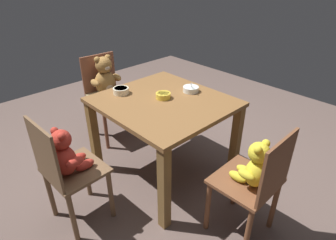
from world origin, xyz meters
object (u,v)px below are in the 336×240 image
at_px(teddy_chair_near_right, 254,175).
at_px(porridge_bowl_yellow_center, 163,96).
at_px(teddy_chair_near_left, 107,86).
at_px(porridge_bowl_cream_near_left, 121,91).
at_px(teddy_chair_near_front, 67,162).
at_px(dining_table, 164,113).
at_px(porridge_bowl_white_far_center, 191,89).

bearing_deg(teddy_chair_near_right, porridge_bowl_yellow_center, -4.96).
relative_size(teddy_chair_near_left, porridge_bowl_cream_near_left, 6.71).
height_order(teddy_chair_near_right, porridge_bowl_cream_near_left, teddy_chair_near_right).
bearing_deg(porridge_bowl_cream_near_left, teddy_chair_near_front, -65.68).
height_order(porridge_bowl_cream_near_left, porridge_bowl_yellow_center, porridge_bowl_cream_near_left).
height_order(dining_table, porridge_bowl_yellow_center, porridge_bowl_yellow_center).
xyz_separation_m(dining_table, porridge_bowl_white_far_center, (0.04, 0.29, 0.15)).
height_order(teddy_chair_near_front, porridge_bowl_cream_near_left, teddy_chair_near_front).
height_order(teddy_chair_near_left, teddy_chair_near_right, teddy_chair_near_left).
bearing_deg(dining_table, teddy_chair_near_left, 178.90).
bearing_deg(teddy_chair_near_left, teddy_chair_near_front, -41.46).
relative_size(dining_table, porridge_bowl_white_far_center, 7.51).
height_order(dining_table, teddy_chair_near_front, teddy_chair_near_front).
distance_m(teddy_chair_near_right, porridge_bowl_white_far_center, 0.95).
bearing_deg(porridge_bowl_cream_near_left, porridge_bowl_yellow_center, 31.91).
distance_m(dining_table, teddy_chair_near_left, 0.89).
distance_m(teddy_chair_near_left, porridge_bowl_yellow_center, 0.87).
bearing_deg(porridge_bowl_cream_near_left, dining_table, 26.45).
relative_size(teddy_chair_near_right, porridge_bowl_yellow_center, 6.95).
xyz_separation_m(teddy_chair_near_front, porridge_bowl_white_far_center, (0.07, 1.14, 0.22)).
bearing_deg(teddy_chair_near_right, dining_table, -3.54).
bearing_deg(teddy_chair_near_right, porridge_bowl_white_far_center, -21.81).
bearing_deg(porridge_bowl_yellow_center, teddy_chair_near_right, -4.03).
bearing_deg(teddy_chair_near_right, teddy_chair_near_front, 40.24).
bearing_deg(porridge_bowl_white_far_center, teddy_chair_near_left, -163.69).
xyz_separation_m(dining_table, porridge_bowl_yellow_center, (-0.03, 0.02, 0.15)).
bearing_deg(porridge_bowl_yellow_center, dining_table, -38.93).
height_order(teddy_chair_near_right, porridge_bowl_white_far_center, teddy_chair_near_right).
relative_size(teddy_chair_near_left, teddy_chair_near_right, 1.05).
bearing_deg(dining_table, porridge_bowl_cream_near_left, -153.55).
height_order(teddy_chair_near_front, porridge_bowl_yellow_center, teddy_chair_near_front).
relative_size(teddy_chair_near_front, porridge_bowl_cream_near_left, 6.53).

